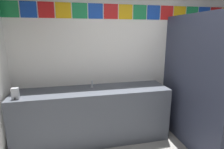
% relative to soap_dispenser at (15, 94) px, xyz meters
% --- Properties ---
extents(wall_back, '(4.35, 0.09, 2.66)m').
position_rel_soap_dispenser_xyz_m(wall_back, '(1.98, 0.53, 0.36)').
color(wall_back, white).
rests_on(wall_back, ground_plane).
extents(vanity_counter, '(2.49, 0.61, 0.90)m').
position_rel_soap_dispenser_xyz_m(vanity_counter, '(1.09, 0.19, -0.52)').
color(vanity_counter, '#4C515B').
rests_on(vanity_counter, ground_plane).
extents(faucet_center, '(0.04, 0.10, 0.14)m').
position_rel_soap_dispenser_xyz_m(faucet_center, '(1.09, 0.28, -0.03)').
color(faucet_center, silver).
rests_on(faucet_center, vanity_counter).
extents(soap_dispenser, '(0.09, 0.09, 0.16)m').
position_rel_soap_dispenser_xyz_m(soap_dispenser, '(0.00, 0.00, 0.00)').
color(soap_dispenser, '#B7BABF').
rests_on(soap_dispenser, vanity_counter).
extents(stall_divider, '(0.92, 1.48, 2.07)m').
position_rel_soap_dispenser_xyz_m(stall_divider, '(2.70, -0.51, 0.06)').
color(stall_divider, '#33384C').
rests_on(stall_divider, ground_plane).
extents(toilet, '(0.39, 0.49, 0.74)m').
position_rel_soap_dispenser_xyz_m(toilet, '(2.99, 0.11, -0.67)').
color(toilet, white).
rests_on(toilet, ground_plane).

